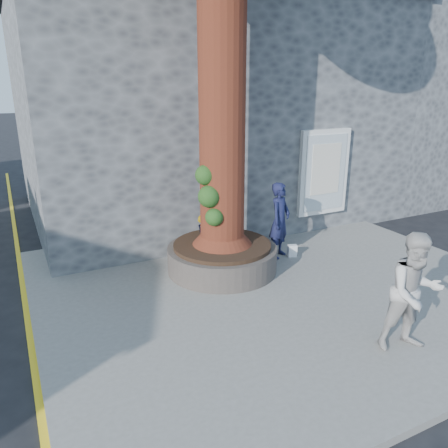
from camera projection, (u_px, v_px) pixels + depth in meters
name	position (u px, v px, depth m)	size (l,w,h in m)	color
ground	(233.00, 329.00, 7.29)	(120.00, 120.00, 0.00)	black
pavement	(276.00, 284.00, 8.76)	(9.00, 8.00, 0.12)	slate
yellow_line	(31.00, 345.00, 6.84)	(0.10, 30.00, 0.01)	yellow
stone_shop	(197.00, 108.00, 13.49)	(10.30, 8.30, 6.30)	#454749
neighbour_shop	(386.00, 107.00, 16.96)	(6.00, 8.00, 6.00)	#454749
planter	(222.00, 257.00, 9.21)	(2.30, 2.30, 0.60)	black
man	(280.00, 220.00, 9.76)	(0.63, 0.41, 1.72)	#15193B
woman	(414.00, 293.00, 6.31)	(0.88, 0.69, 1.82)	#B8B3B0
shopping_bag	(292.00, 251.00, 9.96)	(0.20, 0.12, 0.28)	white
plant_a	(240.00, 231.00, 9.26)	(0.21, 0.14, 0.41)	gray
plant_b	(202.00, 224.00, 9.73)	(0.21, 0.20, 0.38)	gray
plant_c	(207.00, 234.00, 9.19)	(0.18, 0.18, 0.33)	gray
plant_d	(215.00, 224.00, 9.89)	(0.26, 0.23, 0.28)	gray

